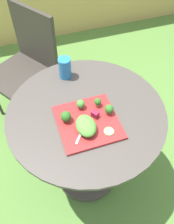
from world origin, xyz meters
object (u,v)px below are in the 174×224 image
salad_plate (88,122)px  drinking_glass (65,69)px  patio_chair (27,60)px  fork (83,128)px

salad_plate → drinking_glass: (-0.02, 0.37, 0.05)m
patio_chair → drinking_glass: bearing=-69.5°
drinking_glass → salad_plate: bearing=-87.5°
patio_chair → salad_plate: (0.20, -0.86, 0.22)m
patio_chair → salad_plate: patio_chair is taller
fork → salad_plate: bearing=44.4°
patio_chair → fork: (0.17, -0.90, 0.23)m
patio_chair → salad_plate: 0.91m
salad_plate → fork: 0.05m
salad_plate → drinking_glass: size_ratio=2.39×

